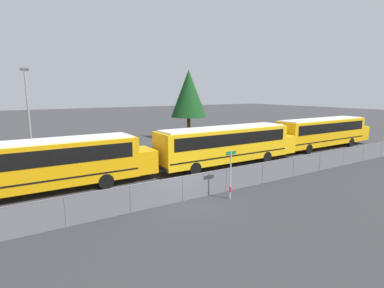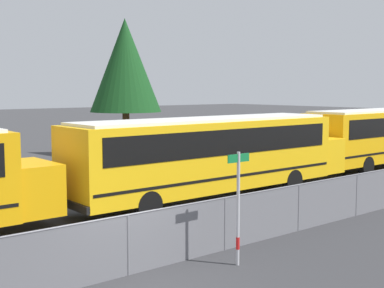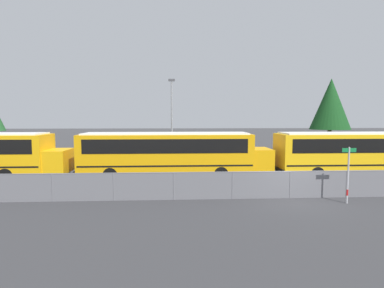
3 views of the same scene
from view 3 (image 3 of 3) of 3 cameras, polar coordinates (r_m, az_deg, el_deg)
The scene contains 8 objects.
ground_plane at distance 16.72m, azimuth 18.08°, elevation -9.77°, with size 200.00×200.00×0.00m, color #38383A.
road_strip at distance 11.61m, azimuth 29.28°, elevation -16.85°, with size 100.68×12.00×0.01m.
fence at distance 16.55m, azimuth 18.16°, elevation -7.30°, with size 66.75×0.07×1.44m.
school_bus_1 at distance 20.77m, azimuth -4.08°, elevation -1.38°, with size 13.22×2.58×3.17m.
school_bus_2 at distance 24.33m, azimuth 29.97°, elevation -1.10°, with size 13.22×2.58×3.17m.
street_sign at distance 16.51m, azimuth 27.60°, elevation -5.03°, with size 0.70×0.09×2.79m.
light_pole at distance 28.04m, azimuth -3.86°, elevation 5.16°, with size 0.60×0.24×7.74m.
tree_0 at distance 37.96m, azimuth 24.90°, elevation 6.89°, with size 4.47×4.47×8.64m.
Camera 3 is at (-5.93, -15.05, 4.22)m, focal length 28.00 mm.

